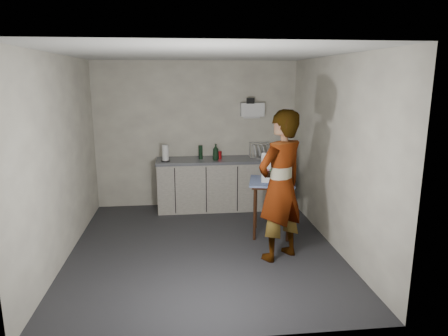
{
  "coord_description": "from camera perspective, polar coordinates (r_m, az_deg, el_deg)",
  "views": [
    {
      "loc": [
        -0.28,
        -5.16,
        2.32
      ],
      "look_at": [
        0.33,
        0.45,
        1.03
      ],
      "focal_mm": 32.0,
      "sensor_mm": 36.0,
      "label": 1
    }
  ],
  "objects": [
    {
      "name": "soda_can",
      "position": [
        7.0,
        -0.64,
        1.85
      ],
      "size": [
        0.07,
        0.07,
        0.14
      ],
      "primitive_type": "cylinder",
      "color": "red",
      "rests_on": "kitchen_counter"
    },
    {
      "name": "paper_towel",
      "position": [
        6.88,
        -8.38,
        2.07
      ],
      "size": [
        0.16,
        0.16,
        0.28
      ],
      "color": "black",
      "rests_on": "kitchen_counter"
    },
    {
      "name": "wall_back",
      "position": [
        7.22,
        -3.96,
        4.75
      ],
      "size": [
        3.6,
        0.02,
        2.6
      ],
      "primitive_type": "cube",
      "color": "#B2AA9B",
      "rests_on": "ground"
    },
    {
      "name": "ceiling",
      "position": [
        5.17,
        -3.23,
        15.94
      ],
      "size": [
        3.6,
        4.0,
        0.01
      ],
      "primitive_type": "cube",
      "color": "silver",
      "rests_on": "wall_back"
    },
    {
      "name": "wall_shelf",
      "position": [
        7.21,
        4.05,
        8.3
      ],
      "size": [
        0.42,
        0.18,
        0.37
      ],
      "color": "white",
      "rests_on": "ground"
    },
    {
      "name": "standing_man",
      "position": [
        5.1,
        8.06,
        -2.59
      ],
      "size": [
        0.85,
        0.77,
        1.94
      ],
      "primitive_type": "imported",
      "rotation": [
        0.0,
        0.0,
        3.69
      ],
      "color": "#B2A593",
      "rests_on": "ground"
    },
    {
      "name": "ground",
      "position": [
        5.66,
        -2.89,
        -11.31
      ],
      "size": [
        4.0,
        4.0,
        0.0
      ],
      "primitive_type": "plane",
      "color": "#26262B",
      "rests_on": "ground"
    },
    {
      "name": "soap_bottle",
      "position": [
        6.89,
        -1.2,
        2.29
      ],
      "size": [
        0.14,
        0.14,
        0.28
      ],
      "primitive_type": "imported",
      "rotation": [
        0.0,
        0.0,
        0.35
      ],
      "color": "black",
      "rests_on": "kitchen_counter"
    },
    {
      "name": "wall_right",
      "position": [
        5.65,
        15.4,
        2.04
      ],
      "size": [
        0.02,
        4.0,
        2.6
      ],
      "primitive_type": "cube",
      "color": "#B2AA9B",
      "rests_on": "ground"
    },
    {
      "name": "dark_bottle",
      "position": [
        7.0,
        -3.36,
        2.27
      ],
      "size": [
        0.07,
        0.07,
        0.25
      ],
      "primitive_type": "cylinder",
      "color": "black",
      "rests_on": "kitchen_counter"
    },
    {
      "name": "bakery_box",
      "position": [
        5.89,
        6.65,
        -0.93
      ],
      "size": [
        0.32,
        0.33,
        0.38
      ],
      "rotation": [
        0.0,
        0.0,
        -0.19
      ],
      "color": "white",
      "rests_on": "side_table"
    },
    {
      "name": "kitchen_counter",
      "position": [
        7.14,
        -0.54,
        -2.47
      ],
      "size": [
        2.24,
        0.62,
        0.91
      ],
      "color": "black",
      "rests_on": "ground"
    },
    {
      "name": "dish_rack",
      "position": [
        7.18,
        5.07,
        1.99
      ],
      "size": [
        0.37,
        0.28,
        0.26
      ],
      "color": "silver",
      "rests_on": "kitchen_counter"
    },
    {
      "name": "side_table",
      "position": [
        5.91,
        6.84,
        -2.82
      ],
      "size": [
        0.77,
        0.77,
        0.83
      ],
      "rotation": [
        0.0,
        0.0,
        -0.22
      ],
      "color": "#34180B",
      "rests_on": "ground"
    },
    {
      "name": "wall_left",
      "position": [
        5.47,
        -22.13,
        1.2
      ],
      "size": [
        0.02,
        4.0,
        2.6
      ],
      "primitive_type": "cube",
      "color": "#B2AA9B",
      "rests_on": "ground"
    }
  ]
}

